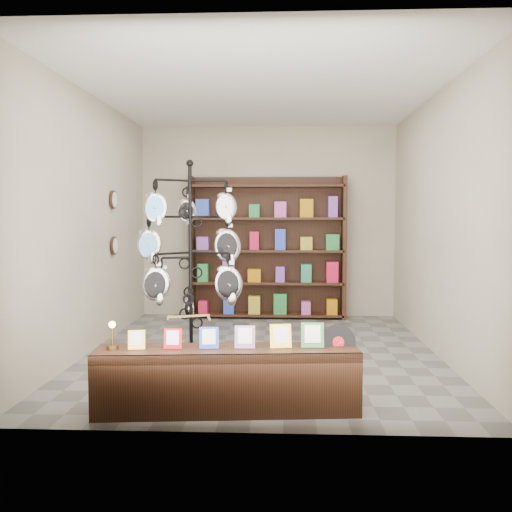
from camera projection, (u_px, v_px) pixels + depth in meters
The scene contains 6 objects.
ground at pixel (262, 352), 6.66m from camera, with size 5.00×5.00×0.00m, color slate.
room_envelope at pixel (262, 193), 6.53m from camera, with size 5.00×5.00×5.00m.
display_tree at pixel (190, 253), 5.52m from camera, with size 1.11×1.09×2.13m.
front_shelf at pixel (227, 380), 4.61m from camera, with size 2.15×0.63×0.75m.
back_shelving at pixel (267, 252), 8.87m from camera, with size 2.42×0.36×2.20m.
wall_clocks at pixel (114, 223), 7.45m from camera, with size 0.03×0.24×0.84m.
Camera 1 is at (0.25, -6.56, 1.58)m, focal length 40.00 mm.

